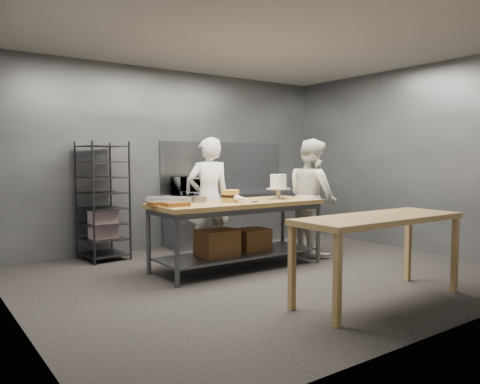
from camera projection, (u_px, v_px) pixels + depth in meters
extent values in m
plane|color=black|center=(266.00, 274.00, 6.10)|extent=(6.00, 6.00, 0.00)
cube|color=#4C4F54|center=(175.00, 159.00, 8.02)|extent=(6.00, 0.04, 3.00)
cube|color=olive|center=(238.00, 204.00, 6.35)|extent=(2.40, 0.90, 0.06)
cube|color=#47494C|center=(238.00, 254.00, 6.39)|extent=(2.25, 0.75, 0.03)
cylinder|color=#47494C|center=(177.00, 251.00, 5.40)|extent=(0.06, 0.06, 0.86)
cylinder|color=#47494C|center=(148.00, 241.00, 6.03)|extent=(0.06, 0.06, 0.86)
cylinder|color=#47494C|center=(318.00, 233.00, 6.72)|extent=(0.06, 0.06, 0.86)
cylinder|color=#47494C|center=(283.00, 227.00, 7.36)|extent=(0.06, 0.06, 0.86)
cube|color=brown|center=(217.00, 243.00, 6.19)|extent=(0.50, 0.40, 0.35)
cube|color=brown|center=(252.00, 239.00, 6.60)|extent=(0.45, 0.38, 0.30)
cube|color=olive|center=(379.00, 219.00, 4.90)|extent=(2.00, 0.70, 0.06)
cube|color=olive|center=(337.00, 280.00, 4.13)|extent=(0.06, 0.06, 0.84)
cube|color=olive|center=(292.00, 268.00, 4.62)|extent=(0.06, 0.06, 0.84)
cube|color=olive|center=(455.00, 255.00, 5.23)|extent=(0.06, 0.06, 0.84)
cube|color=olive|center=(408.00, 247.00, 5.72)|extent=(0.06, 0.06, 0.84)
cube|color=slate|center=(234.00, 193.00, 8.39)|extent=(2.60, 0.60, 0.04)
cube|color=slate|center=(234.00, 218.00, 8.42)|extent=(2.56, 0.56, 0.86)
cube|color=slate|center=(225.00, 167.00, 8.60)|extent=(2.60, 0.02, 0.90)
cube|color=black|center=(103.00, 201.00, 6.92)|extent=(0.67, 0.71, 1.75)
cube|color=white|center=(103.00, 223.00, 6.94)|extent=(0.40, 0.28, 0.45)
imported|color=white|center=(209.00, 198.00, 7.00)|extent=(0.73, 0.55, 1.81)
imported|color=white|center=(312.00, 197.00, 7.31)|extent=(0.89, 1.02, 1.81)
imported|color=black|center=(190.00, 186.00, 7.85)|extent=(0.54, 0.37, 0.30)
cylinder|color=#B1A58D|center=(278.00, 198.00, 6.71)|extent=(0.20, 0.20, 0.02)
cylinder|color=#B1A58D|center=(278.00, 193.00, 6.71)|extent=(0.06, 0.06, 0.12)
cylinder|color=#B1A58D|center=(278.00, 189.00, 6.70)|extent=(0.34, 0.34, 0.02)
cylinder|color=white|center=(278.00, 181.00, 6.69)|extent=(0.23, 0.23, 0.20)
cylinder|color=gold|center=(230.00, 200.00, 6.26)|extent=(0.24, 0.24, 0.06)
cylinder|color=black|center=(230.00, 196.00, 6.25)|extent=(0.24, 0.24, 0.04)
cylinder|color=gold|center=(230.00, 192.00, 6.25)|extent=(0.24, 0.24, 0.06)
cylinder|color=gray|center=(182.00, 200.00, 6.14)|extent=(0.28, 0.28, 0.07)
cylinder|color=gray|center=(198.00, 199.00, 6.24)|extent=(0.24, 0.24, 0.07)
cone|color=white|center=(239.00, 198.00, 6.13)|extent=(0.16, 0.39, 0.12)
cube|color=slate|center=(266.00, 202.00, 6.28)|extent=(0.28, 0.02, 0.00)
cube|color=black|center=(255.00, 202.00, 6.18)|extent=(0.09, 0.02, 0.02)
cube|color=#8D5C1C|center=(176.00, 204.00, 5.66)|extent=(0.30, 0.20, 0.05)
cube|color=silver|center=(176.00, 200.00, 5.65)|extent=(0.31, 0.21, 0.06)
cube|color=#8D5C1C|center=(161.00, 203.00, 5.79)|extent=(0.30, 0.20, 0.05)
cube|color=silver|center=(161.00, 199.00, 5.78)|extent=(0.31, 0.21, 0.06)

